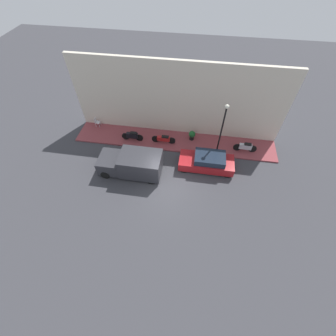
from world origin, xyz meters
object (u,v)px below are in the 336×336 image
(delivery_van, at_px, (131,163))
(scooter_silver, at_px, (245,147))
(parked_car, at_px, (207,162))
(motorcycle_black, at_px, (132,136))
(motorcycle_red, at_px, (164,139))
(potted_plant, at_px, (192,135))
(streetlamp, at_px, (223,125))
(cafe_chair, at_px, (97,122))

(delivery_van, xyz_separation_m, scooter_silver, (3.49, -8.69, -0.36))
(delivery_van, bearing_deg, scooter_silver, -68.14)
(parked_car, xyz_separation_m, motorcycle_black, (2.07, 6.48, -0.06))
(motorcycle_red, bearing_deg, motorcycle_black, 91.49)
(delivery_van, distance_m, motorcycle_black, 3.51)
(potted_plant, bearing_deg, motorcycle_red, 108.67)
(delivery_van, height_order, potted_plant, delivery_van)
(motorcycle_red, relative_size, streetlamp, 0.44)
(parked_car, relative_size, motorcycle_black, 2.24)
(parked_car, bearing_deg, streetlamp, -24.62)
(delivery_van, relative_size, scooter_silver, 2.49)
(delivery_van, distance_m, scooter_silver, 9.37)
(potted_plant, bearing_deg, cafe_chair, 86.81)
(scooter_silver, xyz_separation_m, cafe_chair, (1.25, 13.25, 0.04))
(delivery_van, xyz_separation_m, motorcycle_red, (3.46, -1.87, -0.40))
(parked_car, distance_m, scooter_silver, 3.75)
(streetlamp, relative_size, potted_plant, 5.32)
(delivery_van, bearing_deg, cafe_chair, 43.87)
(motorcycle_red, xyz_separation_m, cafe_chair, (1.28, 6.43, 0.08))
(parked_car, bearing_deg, scooter_silver, -54.67)
(motorcycle_black, xyz_separation_m, streetlamp, (-0.38, -7.26, 2.42))
(scooter_silver, bearing_deg, streetlamp, 101.86)
(cafe_chair, bearing_deg, motorcycle_black, -110.06)
(scooter_silver, relative_size, streetlamp, 0.41)
(delivery_van, bearing_deg, motorcycle_black, 14.11)
(potted_plant, distance_m, cafe_chair, 8.79)
(parked_car, bearing_deg, motorcycle_red, 60.33)
(delivery_van, relative_size, potted_plant, 5.46)
(scooter_silver, relative_size, motorcycle_black, 1.01)
(streetlamp, xyz_separation_m, cafe_chair, (1.73, 10.96, -2.40))
(motorcycle_red, relative_size, potted_plant, 2.36)
(motorcycle_red, relative_size, motorcycle_black, 1.09)
(delivery_van, relative_size, streetlamp, 1.03)
(motorcycle_black, xyz_separation_m, potted_plant, (0.86, -5.07, 0.02))
(parked_car, relative_size, motorcycle_red, 2.06)
(motorcycle_red, xyz_separation_m, scooter_silver, (0.03, -6.82, 0.04))
(streetlamp, height_order, cafe_chair, streetlamp)
(parked_car, relative_size, potted_plant, 4.85)
(parked_car, xyz_separation_m, delivery_van, (-1.32, 5.63, 0.29))
(cafe_chair, bearing_deg, scooter_silver, -95.40)
(motorcycle_red, relative_size, scooter_silver, 1.08)
(motorcycle_red, xyz_separation_m, potted_plant, (0.79, -2.35, 0.07))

